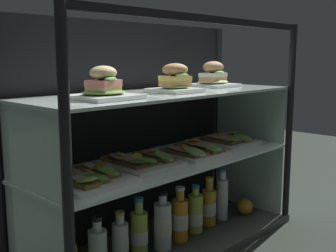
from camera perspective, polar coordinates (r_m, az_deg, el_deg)
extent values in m
cube|color=black|center=(1.87, 0.00, -16.38)|extent=(6.00, 6.00, 0.02)
cube|color=#343A38|center=(1.85, 0.00, -15.64)|extent=(1.26, 0.45, 0.03)
cylinder|color=black|center=(1.17, -13.45, -7.18)|extent=(0.03, 0.03, 0.94)
cylinder|color=black|center=(2.09, 16.02, -0.04)|extent=(0.03, 0.03, 0.94)
cylinder|color=black|center=(2.31, 6.70, 1.13)|extent=(0.03, 0.03, 0.94)
cube|color=black|center=(1.55, 5.86, 14.08)|extent=(1.23, 0.03, 0.03)
cube|color=black|center=(1.87, -4.97, -0.27)|extent=(1.20, 0.01, 0.91)
cube|color=silver|center=(1.44, -17.14, -15.46)|extent=(0.01, 0.39, 0.34)
cube|color=silver|center=(2.23, 10.64, -6.29)|extent=(0.01, 0.39, 0.34)
cube|color=silver|center=(1.73, 0.00, -4.66)|extent=(1.21, 0.41, 0.01)
cube|color=silver|center=(1.34, -17.78, -3.20)|extent=(0.01, 0.39, 0.26)
cube|color=silver|center=(2.17, 10.89, 1.71)|extent=(0.01, 0.39, 0.26)
cube|color=silver|center=(1.69, 0.00, 4.43)|extent=(1.21, 0.41, 0.01)
cube|color=white|center=(1.42, -8.64, 3.90)|extent=(0.20, 0.20, 0.01)
ellipsoid|color=#588631|center=(1.42, -8.65, 4.52)|extent=(0.15, 0.13, 0.02)
cube|color=#DFC685|center=(1.42, -8.66, 4.94)|extent=(0.12, 0.11, 0.02)
cube|color=#D5796B|center=(1.42, -8.68, 5.73)|extent=(0.12, 0.11, 0.02)
ellipsoid|color=#85C664|center=(1.39, -7.79, 6.29)|extent=(0.07, 0.05, 0.01)
ellipsoid|color=tan|center=(1.41, -8.71, 7.11)|extent=(0.12, 0.11, 0.05)
cube|color=white|center=(1.67, 0.96, 4.83)|extent=(0.17, 0.17, 0.02)
ellipsoid|color=#7DB563|center=(1.67, 0.96, 5.34)|extent=(0.12, 0.10, 0.01)
cube|color=tan|center=(1.67, 0.97, 5.76)|extent=(0.12, 0.10, 0.02)
cube|color=#E1C057|center=(1.67, 0.97, 6.45)|extent=(0.12, 0.10, 0.02)
ellipsoid|color=#83B963|center=(1.64, 1.86, 6.86)|extent=(0.07, 0.04, 0.02)
ellipsoid|color=#AB7C46|center=(1.66, 0.97, 7.61)|extent=(0.12, 0.10, 0.05)
cube|color=white|center=(2.00, 6.07, 5.49)|extent=(0.19, 0.19, 0.01)
ellipsoid|color=#A6BB72|center=(1.99, 6.08, 5.96)|extent=(0.15, 0.13, 0.02)
cube|color=tan|center=(1.99, 6.08, 6.31)|extent=(0.14, 0.09, 0.02)
cube|color=beige|center=(1.99, 6.09, 6.88)|extent=(0.14, 0.10, 0.02)
ellipsoid|color=#81CB59|center=(1.97, 6.91, 7.22)|extent=(0.08, 0.04, 0.01)
ellipsoid|color=#A3784F|center=(1.99, 6.11, 7.91)|extent=(0.14, 0.10, 0.05)
cube|color=white|center=(1.46, -10.84, -7.10)|extent=(0.25, 0.28, 0.01)
cube|color=brown|center=(1.40, -12.44, -7.20)|extent=(0.06, 0.19, 0.02)
ellipsoid|color=#A7CF56|center=(1.35, -11.07, -7.16)|extent=(0.06, 0.10, 0.04)
ellipsoid|color=#F3E3C1|center=(1.40, -12.46, -6.62)|extent=(0.05, 0.15, 0.01)
cylinder|color=orange|center=(1.39, -12.81, -6.25)|extent=(0.06, 0.06, 0.02)
cube|color=brown|center=(1.44, -10.94, -6.76)|extent=(0.06, 0.19, 0.01)
ellipsoid|color=#689C3A|center=(1.40, -9.61, -6.76)|extent=(0.07, 0.10, 0.02)
ellipsoid|color=silver|center=(1.44, -10.95, -6.30)|extent=(0.05, 0.15, 0.01)
cylinder|color=orange|center=(1.45, -11.03, -5.81)|extent=(0.05, 0.05, 0.01)
cube|color=brown|center=(1.50, -9.46, -6.02)|extent=(0.06, 0.19, 0.01)
ellipsoid|color=#8CC94C|center=(1.46, -8.12, -5.97)|extent=(0.07, 0.10, 0.03)
ellipsoid|color=silver|center=(1.50, -9.48, -5.53)|extent=(0.05, 0.15, 0.01)
cylinder|color=orange|center=(1.48, -9.22, -5.34)|extent=(0.06, 0.06, 0.03)
cube|color=white|center=(1.64, -3.84, -5.07)|extent=(0.25, 0.28, 0.01)
cube|color=brown|center=(1.61, -6.05, -4.81)|extent=(0.06, 0.21, 0.01)
ellipsoid|color=#518432|center=(1.56, -4.54, -4.76)|extent=(0.06, 0.11, 0.03)
ellipsoid|color=#ED977E|center=(1.61, -6.06, -4.24)|extent=(0.05, 0.17, 0.02)
cylinder|color=#FCE544|center=(1.61, -6.16, -3.76)|extent=(0.06, 0.06, 0.02)
cube|color=brown|center=(1.63, -4.25, -4.67)|extent=(0.06, 0.19, 0.01)
ellipsoid|color=#87C44F|center=(1.59, -2.89, -4.63)|extent=(0.06, 0.10, 0.02)
ellipsoid|color=#EA9986|center=(1.63, -4.25, -4.29)|extent=(0.05, 0.15, 0.01)
cylinder|color=yellow|center=(1.62, -4.17, -4.06)|extent=(0.05, 0.05, 0.02)
cube|color=brown|center=(1.69, -1.95, -4.16)|extent=(0.06, 0.20, 0.01)
ellipsoid|color=#9ED566|center=(1.64, -0.50, -4.06)|extent=(0.06, 0.10, 0.04)
ellipsoid|color=#E7A07A|center=(1.68, -1.96, -3.73)|extent=(0.05, 0.16, 0.01)
cylinder|color=yellow|center=(1.68, -2.13, -3.44)|extent=(0.06, 0.06, 0.03)
cube|color=white|center=(1.83, 2.94, -3.55)|extent=(0.25, 0.28, 0.01)
cube|color=brown|center=(1.77, 2.19, -3.54)|extent=(0.09, 0.20, 0.01)
ellipsoid|color=#99C474|center=(1.73, 3.66, -3.45)|extent=(0.09, 0.11, 0.04)
ellipsoid|color=#EB987A|center=(1.76, 2.19, -3.12)|extent=(0.07, 0.16, 0.01)
cylinder|color=orange|center=(1.74, 2.42, -2.93)|extent=(0.04, 0.04, 0.02)
cube|color=brown|center=(1.84, 4.20, -2.95)|extent=(0.09, 0.22, 0.02)
ellipsoid|color=#629F3F|center=(1.80, 5.85, -2.82)|extent=(0.10, 0.13, 0.03)
ellipsoid|color=#F4A78B|center=(1.84, 4.21, -2.41)|extent=(0.07, 0.18, 0.02)
cylinder|color=orange|center=(1.84, 3.55, -1.98)|extent=(0.07, 0.07, 0.02)
cube|color=white|center=(2.06, 7.50, -2.11)|extent=(0.25, 0.28, 0.02)
cube|color=brown|center=(2.01, 7.00, -1.87)|extent=(0.09, 0.20, 0.02)
ellipsoid|color=#96BA66|center=(1.98, 8.37, -1.71)|extent=(0.09, 0.10, 0.02)
ellipsoid|color=#F4AA85|center=(2.01, 7.01, -1.47)|extent=(0.07, 0.16, 0.01)
cylinder|color=yellow|center=(2.00, 7.10, -1.23)|extent=(0.04, 0.05, 0.02)
cube|color=brown|center=(2.08, 8.62, -1.60)|extent=(0.09, 0.20, 0.01)
ellipsoid|color=#98C75E|center=(2.05, 9.99, -1.49)|extent=(0.08, 0.10, 0.03)
ellipsoid|color=#DEA28C|center=(2.08, 8.63, -1.24)|extent=(0.07, 0.16, 0.02)
cylinder|color=yellow|center=(2.07, 8.72, -1.01)|extent=(0.06, 0.06, 0.02)
cylinder|color=orange|center=(1.50, -13.33, -14.77)|extent=(0.03, 0.03, 0.03)
cylinder|color=white|center=(1.49, -13.37, -13.97)|extent=(0.03, 0.03, 0.01)
cylinder|color=white|center=(1.51, -9.54, -13.10)|extent=(0.03, 0.03, 0.04)
cylinder|color=black|center=(1.50, -9.57, -12.22)|extent=(0.03, 0.03, 0.01)
cylinder|color=white|center=(1.63, -6.44, -15.58)|extent=(0.06, 0.06, 0.16)
cylinder|color=silver|center=(1.63, -6.44, -15.43)|extent=(0.06, 0.06, 0.05)
cylinder|color=white|center=(1.59, -6.50, -12.37)|extent=(0.03, 0.03, 0.04)
cylinder|color=gold|center=(1.59, -6.52, -11.60)|extent=(0.04, 0.04, 0.01)
cylinder|color=#B0D845|center=(1.71, -3.84, -14.25)|extent=(0.07, 0.07, 0.17)
cylinder|color=white|center=(1.71, -3.84, -14.61)|extent=(0.07, 0.07, 0.05)
cylinder|color=#BED14D|center=(1.67, -3.88, -10.86)|extent=(0.03, 0.03, 0.05)
cylinder|color=#2873B4|center=(1.66, -3.90, -9.86)|extent=(0.04, 0.04, 0.01)
cylinder|color=white|center=(1.75, -0.71, -13.34)|extent=(0.07, 0.07, 0.19)
cylinder|color=white|center=(1.74, -0.71, -13.25)|extent=(0.07, 0.07, 0.07)
cylinder|color=white|center=(1.71, -0.72, -9.86)|extent=(0.03, 0.03, 0.04)
cylinder|color=black|center=(1.70, -0.72, -9.12)|extent=(0.04, 0.04, 0.01)
cylinder|color=orange|center=(1.82, 1.62, -12.55)|extent=(0.07, 0.07, 0.18)
cylinder|color=white|center=(1.82, 1.62, -12.64)|extent=(0.07, 0.07, 0.07)
cylinder|color=orange|center=(1.78, 1.63, -9.28)|extent=(0.03, 0.03, 0.04)
cylinder|color=white|center=(1.77, 1.64, -8.42)|extent=(0.04, 0.04, 0.01)
cylinder|color=#BFCC50|center=(1.91, 3.71, -11.66)|extent=(0.07, 0.07, 0.17)
cylinder|color=silver|center=(1.91, 3.70, -12.31)|extent=(0.07, 0.07, 0.05)
cylinder|color=#BED74A|center=(1.87, 3.74, -8.81)|extent=(0.03, 0.03, 0.03)
cylinder|color=#2F72B5|center=(1.87, 3.75, -8.14)|extent=(0.03, 0.03, 0.01)
cylinder|color=orange|center=(1.99, 5.52, -10.85)|extent=(0.06, 0.06, 0.16)
cylinder|color=silver|center=(1.99, 5.52, -10.96)|extent=(0.07, 0.07, 0.06)
cylinder|color=gold|center=(1.96, 5.57, -7.96)|extent=(0.03, 0.03, 0.05)
cylinder|color=gold|center=(1.95, 5.59, -7.10)|extent=(0.04, 0.04, 0.01)
cylinder|color=white|center=(2.05, 7.28, -9.77)|extent=(0.06, 0.06, 0.19)
cylinder|color=silver|center=(2.05, 7.28, -9.59)|extent=(0.06, 0.06, 0.08)
cylinder|color=white|center=(2.02, 7.35, -6.65)|extent=(0.03, 0.03, 0.04)
cylinder|color=#2C75B7|center=(2.01, 7.36, -5.97)|extent=(0.03, 0.03, 0.01)
sphere|color=orange|center=(2.15, 10.32, -10.60)|extent=(0.08, 0.08, 0.08)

